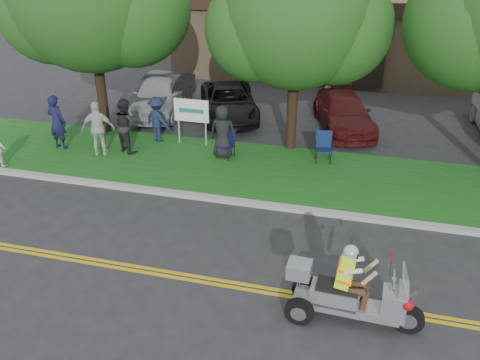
% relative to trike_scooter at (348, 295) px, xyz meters
% --- Properties ---
extents(ground, '(120.00, 120.00, 0.00)m').
position_rel_trike_scooter_xyz_m(ground, '(-3.00, 0.97, -0.62)').
color(ground, '#28282B').
rests_on(ground, ground).
extents(centerline_near, '(60.00, 0.10, 0.01)m').
position_rel_trike_scooter_xyz_m(centerline_near, '(-3.00, 0.39, -0.62)').
color(centerline_near, gold).
rests_on(centerline_near, ground).
extents(centerline_far, '(60.00, 0.10, 0.01)m').
position_rel_trike_scooter_xyz_m(centerline_far, '(-3.00, 0.55, -0.62)').
color(centerline_far, gold).
rests_on(centerline_far, ground).
extents(curb, '(60.00, 0.25, 0.12)m').
position_rel_trike_scooter_xyz_m(curb, '(-3.00, 4.02, -0.56)').
color(curb, '#A8A89E').
rests_on(curb, ground).
extents(grass_verge, '(60.00, 4.00, 0.10)m').
position_rel_trike_scooter_xyz_m(grass_verge, '(-3.00, 6.17, -0.57)').
color(grass_verge, '#175316').
rests_on(grass_verge, ground).
extents(commercial_building, '(18.00, 8.20, 4.00)m').
position_rel_trike_scooter_xyz_m(commercial_building, '(-1.00, 19.95, 1.39)').
color(commercial_building, '#9E7F5B').
rests_on(commercial_building, ground).
extents(tree_mid, '(5.88, 4.80, 7.05)m').
position_rel_trike_scooter_xyz_m(tree_mid, '(-2.44, 8.21, 3.81)').
color(tree_mid, '#332114').
rests_on(tree_mid, ground).
extents(business_sign, '(1.25, 0.06, 1.75)m').
position_rel_trike_scooter_xyz_m(business_sign, '(-5.90, 7.57, 0.64)').
color(business_sign, silver).
rests_on(business_sign, ground).
extents(trike_scooter, '(2.72, 0.92, 1.78)m').
position_rel_trike_scooter_xyz_m(trike_scooter, '(0.00, 0.00, 0.00)').
color(trike_scooter, black).
rests_on(trike_scooter, ground).
extents(lawn_chair_a, '(0.62, 0.63, 0.99)m').
position_rel_trike_scooter_xyz_m(lawn_chair_a, '(-1.28, 7.36, 0.04)').
color(lawn_chair_a, black).
rests_on(lawn_chair_a, grass_verge).
extents(lawn_chair_b, '(0.63, 0.64, 0.96)m').
position_rel_trike_scooter_xyz_m(lawn_chair_b, '(-4.42, 6.86, 0.03)').
color(lawn_chair_b, black).
rests_on(lawn_chair_b, grass_verge).
extents(spectator_adult_left, '(0.76, 0.56, 1.90)m').
position_rel_trike_scooter_xyz_m(spectator_adult_left, '(-10.25, 6.10, 0.43)').
color(spectator_adult_left, '#141739').
rests_on(spectator_adult_left, grass_verge).
extents(spectator_adult_mid, '(1.12, 1.05, 1.84)m').
position_rel_trike_scooter_xyz_m(spectator_adult_mid, '(-7.86, 6.45, 0.41)').
color(spectator_adult_mid, black).
rests_on(spectator_adult_mid, grass_verge).
extents(spectator_adult_right, '(1.17, 0.72, 1.86)m').
position_rel_trike_scooter_xyz_m(spectator_adult_right, '(-8.60, 5.94, 0.41)').
color(spectator_adult_right, silver).
rests_on(spectator_adult_right, grass_verge).
extents(spectator_chair_a, '(1.21, 0.98, 1.63)m').
position_rel_trike_scooter_xyz_m(spectator_chair_a, '(-7.18, 7.54, 0.30)').
color(spectator_chair_a, '#192548').
rests_on(spectator_chair_a, grass_verge).
extents(spectator_chair_b, '(0.89, 0.60, 1.80)m').
position_rel_trike_scooter_xyz_m(spectator_chair_b, '(-4.55, 6.82, 0.38)').
color(spectator_chair_b, black).
rests_on(spectator_chair_b, grass_verge).
extents(parked_car_far_left, '(2.57, 4.72, 1.52)m').
position_rel_trike_scooter_xyz_m(parked_car_far_left, '(-8.45, 10.66, 0.14)').
color(parked_car_far_left, '#AEB0B6').
rests_on(parked_car_far_left, ground).
extents(parked_car_left, '(1.55, 4.36, 1.43)m').
position_rel_trike_scooter_xyz_m(parked_car_left, '(-8.50, 11.11, 0.10)').
color(parked_car_left, '#28282A').
rests_on(parked_car_left, ground).
extents(parked_car_mid, '(3.63, 5.10, 1.29)m').
position_rel_trike_scooter_xyz_m(parked_car_mid, '(-5.50, 10.85, 0.02)').
color(parked_car_mid, black).
rests_on(parked_car_mid, ground).
extents(parked_car_right, '(3.03, 4.73, 1.28)m').
position_rel_trike_scooter_xyz_m(parked_car_right, '(-0.89, 10.77, 0.02)').
color(parked_car_right, '#4A1111').
rests_on(parked_car_right, ground).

